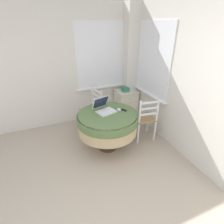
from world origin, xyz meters
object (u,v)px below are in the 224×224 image
Objects in this scene: round_dining_table at (108,121)px; dining_chair_near_back_window at (93,109)px; laptop at (104,108)px; storage_box at (125,89)px; dining_chair_near_right_window at (145,119)px; cell_phone at (124,110)px; corner_cabinet at (126,103)px; computer_mouse at (119,110)px.

dining_chair_near_back_window reaches higher than round_dining_table.
laptop reaches higher than round_dining_table.
laptop is at bearing -134.11° from storage_box.
round_dining_table is 1.33m from storage_box.
cell_phone is at bearing 178.31° from dining_chair_near_right_window.
dining_chair_near_back_window is at bearing 135.65° from dining_chair_near_right_window.
dining_chair_near_right_window is 1.35× the size of corner_cabinet.
cell_phone is 0.77× the size of storage_box.
computer_mouse is at bearing -122.01° from storage_box.
dining_chair_near_right_window reaches higher than round_dining_table.
round_dining_table is at bearing -179.49° from cell_phone.
laptop reaches higher than dining_chair_near_back_window.
computer_mouse reaches higher than cell_phone.
dining_chair_near_back_window is 1.35× the size of corner_cabinet.
dining_chair_near_back_window reaches higher than corner_cabinet.
cell_phone is (0.34, -0.11, -0.05)m from laptop.
dining_chair_near_back_window reaches higher than cell_phone.
round_dining_table is 0.30m from computer_mouse.
computer_mouse is 0.09m from cell_phone.
laptop is at bearing 161.22° from cell_phone.
cell_phone is 1.14m from storage_box.
computer_mouse is (0.23, 0.02, 0.18)m from round_dining_table.
corner_cabinet is (0.66, 1.01, -0.41)m from computer_mouse.
storage_box is (0.85, 1.01, 0.16)m from round_dining_table.
storage_box is (-0.05, -0.02, 0.39)m from corner_cabinet.
corner_cabinet is at bearing 13.70° from dining_chair_near_back_window.
dining_chair_near_right_window is (0.79, -0.01, -0.12)m from round_dining_table.
dining_chair_near_back_window reaches higher than computer_mouse.
dining_chair_near_right_window is (0.83, -0.81, 0.00)m from dining_chair_near_back_window.
computer_mouse reaches higher than corner_cabinet.
round_dining_table is 0.36m from cell_phone.
dining_chair_near_right_window is at bearing -0.79° from round_dining_table.
computer_mouse is at bearing 169.85° from cell_phone.
round_dining_table is 12.01× the size of computer_mouse.
corner_cabinet is at bearing 60.80° from cell_phone.
cell_phone is at bearing -10.15° from computer_mouse.
dining_chair_near_right_window is (0.46, -0.01, -0.28)m from cell_phone.
dining_chair_near_back_window is at bearing 109.29° from computer_mouse.
dining_chair_near_back_window is at bearing 114.58° from cell_phone.
computer_mouse is 1.27m from corner_cabinet.
cell_phone is at bearing -117.66° from storage_box.
dining_chair_near_back_window is at bearing -166.74° from storage_box.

